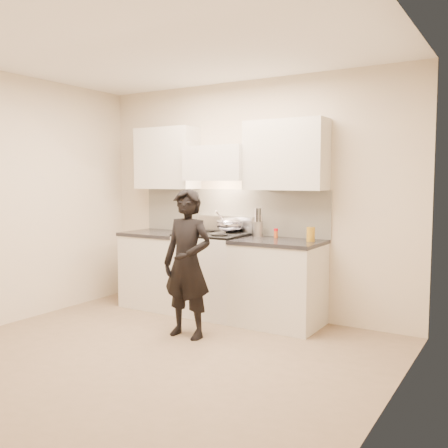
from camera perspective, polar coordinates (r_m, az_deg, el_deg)
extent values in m
plane|color=#886F56|center=(4.64, -7.80, -14.62)|extent=(4.00, 4.00, 0.00)
cube|color=beige|center=(5.83, 2.95, 3.00)|extent=(4.00, 0.04, 2.70)
cube|color=beige|center=(5.85, -23.37, 2.59)|extent=(0.04, 3.50, 2.70)
cube|color=beige|center=(3.47, 18.47, 1.36)|extent=(0.04, 3.50, 2.70)
cube|color=white|center=(4.51, -8.23, 19.52)|extent=(4.00, 3.50, 0.02)
cube|color=white|center=(5.96, 0.77, 1.45)|extent=(2.50, 0.02, 0.53)
cube|color=#A9A9A9|center=(5.96, 0.17, -0.04)|extent=(0.76, 0.08, 0.20)
cube|color=silver|center=(5.81, -0.60, 6.94)|extent=(0.76, 0.40, 0.40)
cylinder|color=silver|center=(5.66, -1.57, 5.17)|extent=(0.66, 0.02, 0.02)
cube|color=beige|center=(5.45, 7.09, 7.81)|extent=(0.90, 0.33, 0.75)
cube|color=beige|center=(6.29, -6.53, 7.45)|extent=(0.80, 0.33, 0.75)
cube|color=beige|center=(5.77, 3.96, 0.48)|extent=(0.08, 0.01, 0.12)
cube|color=silver|center=(5.81, -1.24, -5.85)|extent=(0.76, 0.65, 0.92)
cube|color=black|center=(5.74, -1.25, -1.22)|extent=(0.76, 0.65, 0.02)
cube|color=silver|center=(5.75, 0.73, -1.06)|extent=(0.36, 0.34, 0.01)
cylinder|color=silver|center=(5.51, -2.90, -3.08)|extent=(0.62, 0.02, 0.02)
cylinder|color=black|center=(5.71, -3.59, -1.06)|extent=(0.18, 0.18, 0.01)
cylinder|color=black|center=(5.51, -0.51, -1.27)|extent=(0.18, 0.18, 0.01)
cylinder|color=black|center=(5.96, -1.94, -0.80)|extent=(0.18, 0.18, 0.01)
cylinder|color=black|center=(5.77, 1.06, -0.99)|extent=(0.18, 0.18, 0.01)
cube|color=beige|center=(5.42, 6.23, -6.89)|extent=(0.90, 0.65, 0.88)
cube|color=black|center=(5.34, 6.28, -2.06)|extent=(0.92, 0.67, 0.04)
cube|color=beige|center=(6.26, -7.30, -5.29)|extent=(0.80, 0.65, 0.88)
cube|color=black|center=(6.19, -7.35, -1.10)|extent=(0.82, 0.67, 0.04)
ellipsoid|color=silver|center=(5.75, 0.68, -0.08)|extent=(0.31, 0.31, 0.17)
torus|color=silver|center=(5.74, 0.68, 0.32)|extent=(0.33, 0.33, 0.01)
ellipsoid|color=beige|center=(5.75, 0.68, -0.17)|extent=(0.18, 0.18, 0.08)
cylinder|color=white|center=(5.65, -0.36, 0.78)|extent=(0.02, 0.23, 0.17)
cylinder|color=silver|center=(5.70, -3.45, -0.28)|extent=(0.25, 0.25, 0.14)
cube|color=silver|center=(5.78, -4.37, 0.33)|extent=(0.05, 0.03, 0.01)
cube|color=silver|center=(5.61, -2.51, 0.18)|extent=(0.05, 0.03, 0.01)
cylinder|color=#A9A9A9|center=(5.63, 3.87, -0.60)|extent=(0.12, 0.12, 0.17)
cylinder|color=black|center=(5.62, 4.15, 0.26)|extent=(0.01, 0.01, 0.30)
cylinder|color=white|center=(5.64, 4.13, 0.27)|extent=(0.01, 0.01, 0.30)
cylinder|color=#A9A9A9|center=(5.65, 3.96, 0.29)|extent=(0.01, 0.01, 0.30)
cylinder|color=black|center=(5.65, 3.74, 0.29)|extent=(0.01, 0.01, 0.30)
cylinder|color=#A9A9A9|center=(5.63, 3.60, 0.27)|extent=(0.01, 0.01, 0.30)
cylinder|color=white|center=(5.61, 3.62, 0.26)|extent=(0.01, 0.01, 0.30)
cylinder|color=black|center=(5.60, 3.79, 0.24)|extent=(0.01, 0.01, 0.30)
cylinder|color=#A9A9A9|center=(5.60, 4.01, 0.24)|extent=(0.01, 0.01, 0.30)
cylinder|color=#DB5B20|center=(5.57, 5.95, -1.17)|extent=(0.04, 0.04, 0.08)
cylinder|color=red|center=(5.56, 5.95, -0.66)|extent=(0.05, 0.05, 0.03)
cylinder|color=#AC7C1B|center=(5.27, 9.88, -1.15)|extent=(0.09, 0.09, 0.15)
imported|color=black|center=(4.95, -4.21, -4.53)|extent=(0.54, 0.36, 1.47)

